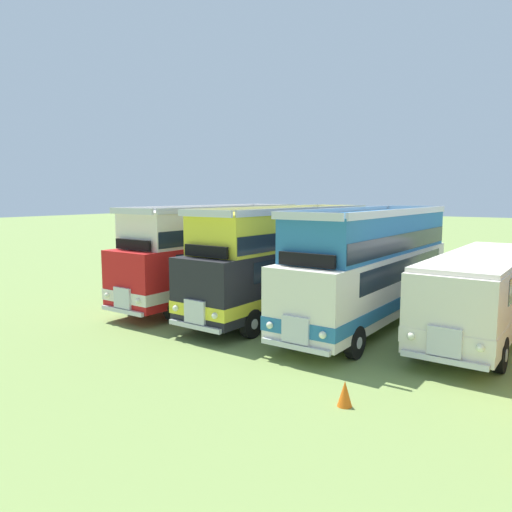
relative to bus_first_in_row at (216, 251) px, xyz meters
name	(u,v)px	position (x,y,z in m)	size (l,w,h in m)	color
ground_plane	(372,324)	(7.71, 0.11, -2.36)	(200.00, 200.00, 0.00)	#7A934C
bus_first_in_row	(216,251)	(0.00, 0.00, 0.00)	(2.69, 11.09, 4.52)	red
bus_second_in_row	(287,257)	(3.86, 0.02, 0.00)	(2.80, 11.34, 4.52)	black
bus_third_in_row	(372,265)	(7.71, -0.08, 0.00)	(2.71, 11.08, 4.52)	silver
bus_fourth_in_row	(483,289)	(11.57, 0.53, -0.61)	(2.67, 9.89, 2.99)	silver
cone_near_end	(345,394)	(10.02, -7.39, -2.05)	(0.36, 0.36, 0.63)	orange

